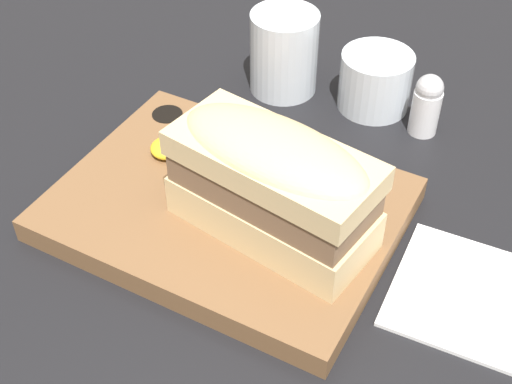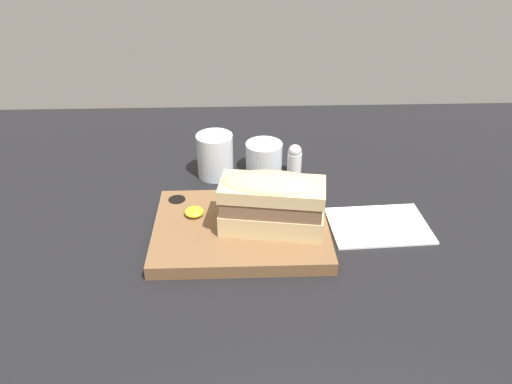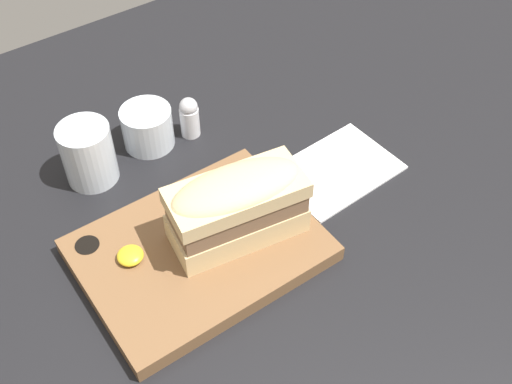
{
  "view_description": "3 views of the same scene",
  "coord_description": "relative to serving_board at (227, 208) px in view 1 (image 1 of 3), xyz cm",
  "views": [
    {
      "loc": [
        21.61,
        -42.23,
        49.18
      ],
      "look_at": [
        1.35,
        -4.89,
        10.07
      ],
      "focal_mm": 50.0,
      "sensor_mm": 36.0,
      "label": 1
    },
    {
      "loc": [
        -3.35,
        -73.58,
        55.78
      ],
      "look_at": [
        -0.76,
        -1.1,
        10.63
      ],
      "focal_mm": 35.0,
      "sensor_mm": 36.0,
      "label": 2
    },
    {
      "loc": [
        -27.29,
        -48.62,
        71.22
      ],
      "look_at": [
        4.51,
        -3.46,
        11.21
      ],
      "focal_mm": 45.0,
      "sensor_mm": 36.0,
      "label": 3
    }
  ],
  "objects": [
    {
      "name": "water_glass",
      "position": [
        -5.11,
        21.73,
        2.86
      ],
      "size": [
        7.66,
        7.66,
        9.38
      ],
      "color": "silver",
      "rests_on": "dining_table"
    },
    {
      "name": "salt_shaker",
      "position": [
        11.77,
        21.5,
        2.33
      ],
      "size": [
        3.05,
        3.05,
        6.99
      ],
      "color": "white",
      "rests_on": "dining_table"
    },
    {
      "name": "napkin",
      "position": [
        25.39,
        1.32,
        -1.01
      ],
      "size": [
        18.47,
        13.48,
        0.4
      ],
      "rotation": [
        0.0,
        0.0,
        0.05
      ],
      "color": "white",
      "rests_on": "dining_table"
    },
    {
      "name": "wine_glass",
      "position": [
        5.33,
        23.39,
        1.78
      ],
      "size": [
        7.92,
        7.92,
        6.45
      ],
      "color": "silver",
      "rests_on": "dining_table"
    },
    {
      "name": "mustard_dollop",
      "position": [
        -8.33,
        2.96,
        1.9
      ],
      "size": [
        3.47,
        3.47,
        1.39
      ],
      "color": "gold",
      "rests_on": "serving_board"
    },
    {
      "name": "serving_board",
      "position": [
        0.0,
        0.0,
        0.0
      ],
      "size": [
        30.7,
        23.18,
        2.47
      ],
      "color": "brown",
      "rests_on": "dining_table"
    },
    {
      "name": "dining_table",
      "position": [
        3.55,
        1.6,
        -2.21
      ],
      "size": [
        166.41,
        117.04,
        2.0
      ],
      "color": "black",
      "rests_on": "ground"
    },
    {
      "name": "sandwich",
      "position": [
        5.45,
        -1.34,
        6.86
      ],
      "size": [
        18.63,
        10.55,
        10.52
      ],
      "rotation": [
        0.0,
        0.0,
        -0.16
      ],
      "color": "#DBBC84",
      "rests_on": "serving_board"
    }
  ]
}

